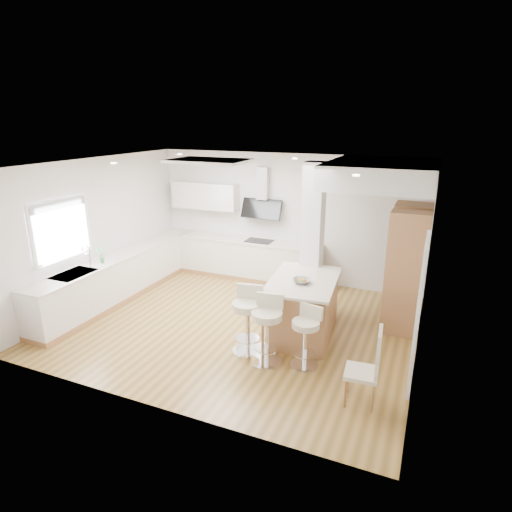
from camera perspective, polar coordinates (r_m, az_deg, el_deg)
The scene contains 18 objects.
ground at distance 7.74m, azimuth -2.48°, elevation -8.98°, with size 6.00×6.00×0.00m, color #A57C3D.
ceiling at distance 7.74m, azimuth -2.48°, elevation -8.98°, with size 6.00×5.00×0.02m, color white.
wall_back at distance 9.46m, azimuth 3.95°, elevation 5.05°, with size 6.00×0.04×2.80m, color silver.
wall_left at distance 8.90m, azimuth -20.36°, elevation 3.13°, with size 0.04×5.00×2.80m, color silver.
wall_right at distance 6.56m, azimuth 21.75°, elevation -2.08°, with size 0.04×5.00×2.80m, color silver.
skylight at distance 7.84m, azimuth -6.18°, elevation 12.48°, with size 4.10×2.10×0.06m.
window_left at distance 8.19m, azimuth -24.60°, elevation 3.54°, with size 0.06×1.28×1.07m.
doorway_right at distance 6.15m, azimuth 20.85°, elevation -7.35°, with size 0.05×1.00×2.10m.
counter_left at distance 9.13m, azimuth -17.37°, elevation -2.39°, with size 0.63×4.50×1.35m.
counter_back at distance 9.72m, azimuth -1.77°, elevation 1.14°, with size 3.62×0.63×2.50m.
pillar at distance 7.72m, azimuth 7.51°, elevation 1.97°, with size 0.35×0.35×2.80m.
soffit at distance 7.72m, azimuth 16.45°, elevation 10.51°, with size 1.78×2.20×0.40m.
oven_column at distance 7.84m, azimuth 19.47°, elevation -1.35°, with size 0.63×1.21×2.10m.
peninsula at distance 7.25m, azimuth 6.21°, elevation -6.69°, with size 1.22×1.71×1.05m.
bar_stool_a at distance 6.62m, azimuth -1.10°, elevation -8.06°, with size 0.56×0.56×1.07m.
bar_stool_b at distance 6.35m, azimuth 1.50°, elevation -9.34°, with size 0.53×0.53×1.05m.
bar_stool_c at distance 6.33m, azimuth 6.68°, elevation -10.27°, with size 0.50×0.50×0.93m.
dining_chair at distance 5.68m, azimuth 14.93°, elevation -13.84°, with size 0.44×0.44×1.06m.
Camera 1 is at (3.01, -6.21, 3.50)m, focal length 30.00 mm.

